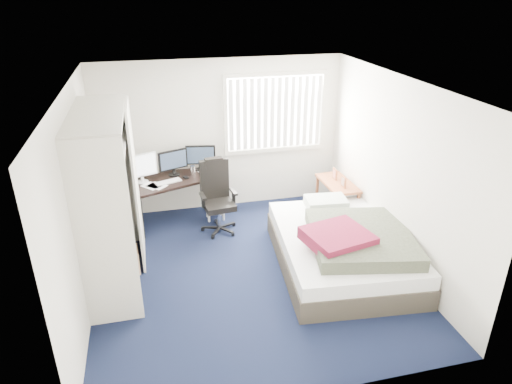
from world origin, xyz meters
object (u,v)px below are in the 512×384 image
object	(u,v)px
nightstand	(338,186)
bed	(344,247)
desk	(174,176)
office_chair	(217,203)

from	to	relation	value
nightstand	bed	distance (m)	1.53
desk	bed	distance (m)	2.88
office_chair	nightstand	distance (m)	1.98
desk	nightstand	size ratio (longest dim) A/B	1.84
desk	bed	world-z (taller)	desk
office_chair	nightstand	xyz separation A→B (m)	(1.97, -0.02, 0.10)
desk	nightstand	world-z (taller)	desk
desk	office_chair	distance (m)	0.84
bed	nightstand	bearing A→B (deg)	71.04
desk	bed	xyz separation A→B (m)	(2.09, -1.92, -0.46)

